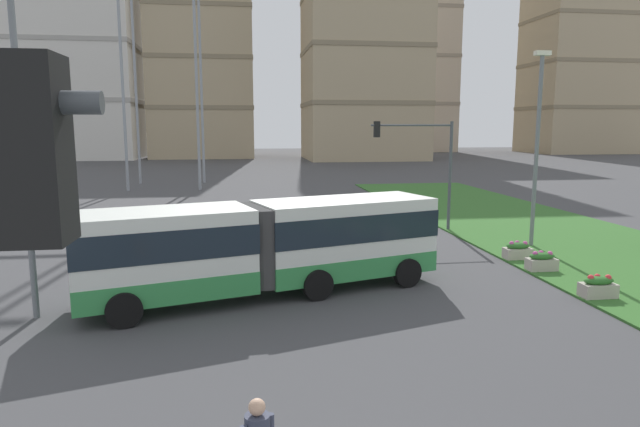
% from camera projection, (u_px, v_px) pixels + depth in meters
% --- Properties ---
extents(articulated_bus, '(11.98, 5.82, 3.00)m').
position_uv_depth(articulated_bus, '(266.00, 245.00, 17.95)').
color(articulated_bus, silver).
rests_on(articulated_bus, ground).
extents(car_grey_wagon, '(4.47, 2.18, 1.58)m').
position_uv_depth(car_grey_wagon, '(170.00, 224.00, 26.86)').
color(car_grey_wagon, slate).
rests_on(car_grey_wagon, ground).
extents(flower_planter_3, '(1.10, 0.56, 0.74)m').
position_uv_depth(flower_planter_3, '(598.00, 286.00, 17.62)').
color(flower_planter_3, '#B7AD9E').
rests_on(flower_planter_3, grass_median).
extents(flower_planter_4, '(1.10, 0.56, 0.74)m').
position_uv_depth(flower_planter_4, '(542.00, 261.00, 20.91)').
color(flower_planter_4, '#B7AD9E').
rests_on(flower_planter_4, grass_median).
extents(flower_planter_5, '(1.10, 0.56, 0.74)m').
position_uv_depth(flower_planter_5, '(518.00, 250.00, 22.72)').
color(flower_planter_5, '#B7AD9E').
rests_on(flower_planter_5, grass_median).
extents(traffic_light_far_right, '(4.33, 0.28, 5.70)m').
position_uv_depth(traffic_light_far_right, '(423.00, 155.00, 28.43)').
color(traffic_light_far_right, '#474C51').
rests_on(traffic_light_far_right, ground).
extents(streetlight_left, '(0.70, 0.28, 9.98)m').
position_uv_depth(streetlight_left, '(21.00, 127.00, 15.16)').
color(streetlight_left, slate).
rests_on(streetlight_left, ground).
extents(streetlight_median, '(0.70, 0.28, 8.69)m').
position_uv_depth(streetlight_median, '(537.00, 141.00, 24.60)').
color(streetlight_median, slate).
rests_on(streetlight_median, ground).
extents(apartment_tower_westcentre, '(17.46, 14.51, 40.49)m').
position_uv_depth(apartment_tower_westcentre, '(201.00, 39.00, 94.95)').
color(apartment_tower_westcentre, tan).
rests_on(apartment_tower_westcentre, ground).
extents(apartment_tower_centre, '(19.02, 16.48, 42.96)m').
position_uv_depth(apartment_tower_centre, '(364.00, 25.00, 89.29)').
color(apartment_tower_centre, tan).
rests_on(apartment_tower_centre, ground).
extents(apartment_tower_eastcentre, '(15.90, 15.63, 48.36)m').
position_uv_depth(apartment_tower_eastcentre, '(414.00, 37.00, 118.75)').
color(apartment_tower_eastcentre, '#C6B299').
rests_on(apartment_tower_eastcentre, ground).
extents(apartment_tower_east, '(19.73, 15.52, 43.39)m').
position_uv_depth(apartment_tower_east, '(582.00, 44.00, 110.70)').
color(apartment_tower_east, tan).
rests_on(apartment_tower_east, ground).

